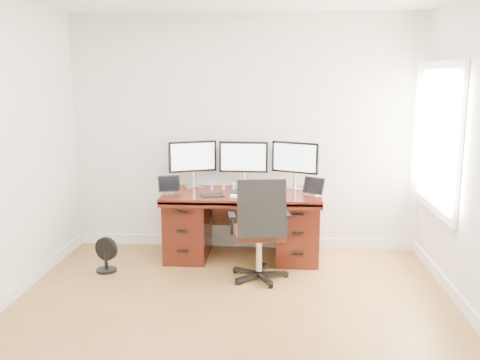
# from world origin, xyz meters

# --- Properties ---
(ground) EXTENTS (4.50, 4.50, 0.00)m
(ground) POSITION_xyz_m (0.00, 0.00, 0.00)
(ground) COLOR olive
(ground) RESTS_ON ground
(back_wall) EXTENTS (4.00, 0.10, 2.70)m
(back_wall) POSITION_xyz_m (0.00, 2.25, 1.35)
(back_wall) COLOR silver
(back_wall) RESTS_ON ground
(desk) EXTENTS (1.70, 0.80, 0.75)m
(desk) POSITION_xyz_m (0.00, 1.83, 0.40)
(desk) COLOR #3E130C
(desk) RESTS_ON ground
(office_chair) EXTENTS (0.63, 0.63, 1.05)m
(office_chair) POSITION_xyz_m (0.22, 1.16, 0.35)
(office_chair) COLOR black
(office_chair) RESTS_ON ground
(floor_fan) EXTENTS (0.25, 0.21, 0.36)m
(floor_fan) POSITION_xyz_m (-1.38, 1.30, 0.18)
(floor_fan) COLOR black
(floor_fan) RESTS_ON ground
(monitor_left) EXTENTS (0.52, 0.24, 0.53)m
(monitor_left) POSITION_xyz_m (-0.58, 2.07, 1.09)
(monitor_left) COLOR silver
(monitor_left) RESTS_ON desk
(monitor_center) EXTENTS (0.55, 0.14, 0.53)m
(monitor_center) POSITION_xyz_m (-0.00, 2.07, 1.09)
(monitor_center) COLOR silver
(monitor_center) RESTS_ON desk
(monitor_right) EXTENTS (0.52, 0.26, 0.53)m
(monitor_right) POSITION_xyz_m (0.58, 2.07, 1.09)
(monitor_right) COLOR silver
(monitor_right) RESTS_ON desk
(tablet_left) EXTENTS (0.25, 0.15, 0.19)m
(tablet_left) POSITION_xyz_m (-0.79, 1.75, 0.84)
(tablet_left) COLOR silver
(tablet_left) RESTS_ON desk
(tablet_right) EXTENTS (0.24, 0.19, 0.19)m
(tablet_right) POSITION_xyz_m (0.77, 1.75, 0.84)
(tablet_right) COLOR silver
(tablet_right) RESTS_ON desk
(keyboard) EXTENTS (0.28, 0.13, 0.01)m
(keyboard) POSITION_xyz_m (0.03, 1.60, 0.76)
(keyboard) COLOR white
(keyboard) RESTS_ON desk
(trackpad) EXTENTS (0.13, 0.13, 0.01)m
(trackpad) POSITION_xyz_m (0.25, 1.62, 0.76)
(trackpad) COLOR silver
(trackpad) RESTS_ON desk
(drawing_tablet) EXTENTS (0.28, 0.22, 0.01)m
(drawing_tablet) POSITION_xyz_m (-0.31, 1.63, 0.76)
(drawing_tablet) COLOR black
(drawing_tablet) RESTS_ON desk
(phone) EXTENTS (0.13, 0.09, 0.01)m
(phone) POSITION_xyz_m (-0.02, 1.78, 0.76)
(phone) COLOR black
(phone) RESTS_ON desk
(figurine_purple) EXTENTS (0.03, 0.03, 0.08)m
(figurine_purple) POSITION_xyz_m (-0.35, 1.95, 0.80)
(figurine_purple) COLOR #8C6DD5
(figurine_purple) RESTS_ON desk
(figurine_orange) EXTENTS (0.03, 0.03, 0.08)m
(figurine_orange) POSITION_xyz_m (-0.22, 1.95, 0.80)
(figurine_orange) COLOR #F88D40
(figurine_orange) RESTS_ON desk
(figurine_blue) EXTENTS (0.03, 0.03, 0.08)m
(figurine_blue) POSITION_xyz_m (-0.10, 1.95, 0.80)
(figurine_blue) COLOR #66B6EF
(figurine_blue) RESTS_ON desk
(figurine_brown) EXTENTS (0.03, 0.03, 0.08)m
(figurine_brown) POSITION_xyz_m (0.10, 1.95, 0.80)
(figurine_brown) COLOR brown
(figurine_brown) RESTS_ON desk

